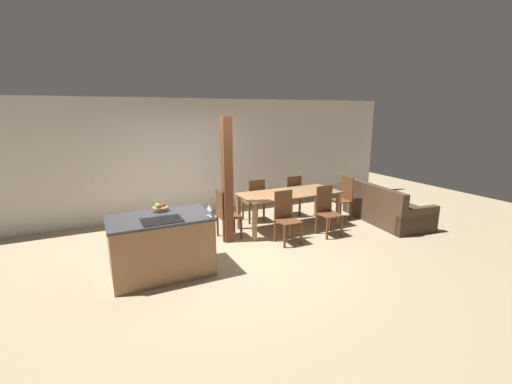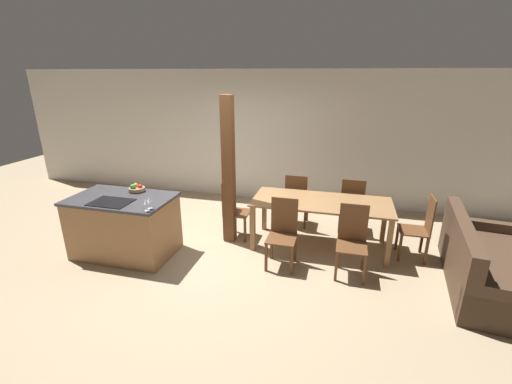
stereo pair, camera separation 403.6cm
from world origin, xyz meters
name	(u,v)px [view 1 (the left image)]	position (x,y,z in m)	size (l,w,h in m)	color
ground_plane	(231,249)	(0.00, 0.00, 0.00)	(16.00, 16.00, 0.00)	#9E896B
wall_back	(190,158)	(0.00, 2.51, 1.35)	(11.20, 0.08, 2.70)	silver
kitchen_island	(161,245)	(-1.28, -0.41, 0.46)	(1.48, 0.91, 0.92)	#9E7047
fruit_bowl	(160,208)	(-1.21, -0.11, 0.95)	(0.25, 0.25, 0.12)	#99704C
wine_glass_near	(211,209)	(-0.62, -0.79, 1.04)	(0.07, 0.07, 0.16)	silver
wine_glass_middle	(209,208)	(-0.62, -0.71, 1.04)	(0.07, 0.07, 0.16)	silver
dining_table	(289,197)	(1.54, 0.55, 0.67)	(2.10, 0.90, 0.77)	olive
dining_chair_near_left	(286,216)	(1.07, -0.12, 0.50)	(0.40, 0.40, 0.97)	brown
dining_chair_near_right	(327,210)	(2.02, -0.12, 0.50)	(0.40, 0.40, 0.97)	brown
dining_chair_far_left	(255,200)	(1.07, 1.22, 0.50)	(0.40, 0.40, 0.97)	brown
dining_chair_far_right	(291,195)	(2.02, 1.22, 0.50)	(0.40, 0.40, 0.97)	brown
dining_chair_head_end	(225,214)	(0.11, 0.55, 0.50)	(0.40, 0.40, 0.97)	brown
dining_chair_foot_end	(343,197)	(2.98, 0.55, 0.50)	(0.40, 0.40, 0.97)	brown
couch	(384,209)	(3.70, -0.01, 0.27)	(1.18, 2.08, 0.86)	#473323
timber_post	(227,181)	(0.11, 0.40, 1.17)	(0.17, 0.17, 2.33)	brown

